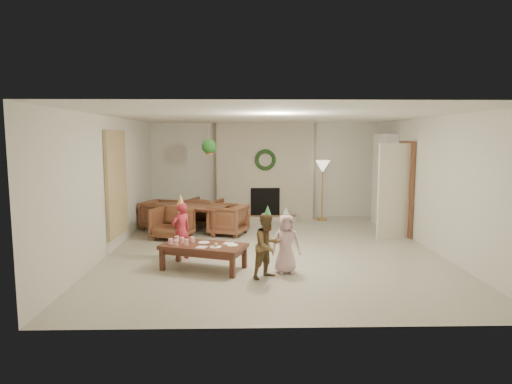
{
  "coord_description": "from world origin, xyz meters",
  "views": [
    {
      "loc": [
        -0.5,
        -8.17,
        2.1
      ],
      "look_at": [
        -0.3,
        0.4,
        1.05
      ],
      "focal_mm": 30.86,
      "sensor_mm": 36.0,
      "label": 1
    }
  ],
  "objects_px": {
    "child_red": "(181,231)",
    "coffee_table_top": "(204,246)",
    "dining_chair_near": "(172,223)",
    "dining_chair_right": "(228,220)",
    "child_plaid": "(268,246)",
    "dining_table": "(190,218)",
    "child_pink": "(286,244)",
    "dining_chair_left": "(161,215)",
    "dining_chair_far": "(205,212)"
  },
  "relations": [
    {
      "from": "dining_table",
      "to": "coffee_table_top",
      "type": "distance_m",
      "value": 2.96
    },
    {
      "from": "dining_table",
      "to": "dining_chair_left",
      "type": "distance_m",
      "value": 0.76
    },
    {
      "from": "dining_chair_near",
      "to": "dining_chair_right",
      "type": "bearing_deg",
      "value": 38.66
    },
    {
      "from": "child_plaid",
      "to": "child_pink",
      "type": "relative_size",
      "value": 1.07
    },
    {
      "from": "dining_table",
      "to": "child_red",
      "type": "height_order",
      "value": "child_red"
    },
    {
      "from": "dining_chair_left",
      "to": "child_red",
      "type": "distance_m",
      "value": 2.72
    },
    {
      "from": "child_red",
      "to": "child_plaid",
      "type": "distance_m",
      "value": 1.79
    },
    {
      "from": "dining_chair_near",
      "to": "child_plaid",
      "type": "distance_m",
      "value": 3.25
    },
    {
      "from": "dining_table",
      "to": "dining_chair_near",
      "type": "bearing_deg",
      "value": -90.0
    },
    {
      "from": "dining_chair_far",
      "to": "child_plaid",
      "type": "relative_size",
      "value": 0.74
    },
    {
      "from": "child_red",
      "to": "coffee_table_top",
      "type": "bearing_deg",
      "value": 85.73
    },
    {
      "from": "dining_chair_far",
      "to": "dining_chair_right",
      "type": "distance_m",
      "value": 1.22
    },
    {
      "from": "dining_chair_near",
      "to": "dining_chair_left",
      "type": "distance_m",
      "value": 1.08
    },
    {
      "from": "dining_chair_far",
      "to": "child_plaid",
      "type": "bearing_deg",
      "value": 129.47
    },
    {
      "from": "dining_chair_left",
      "to": "child_plaid",
      "type": "xyz_separation_m",
      "value": [
        2.3,
        -3.64,
        0.16
      ]
    },
    {
      "from": "dining_chair_left",
      "to": "child_plaid",
      "type": "height_order",
      "value": "child_plaid"
    },
    {
      "from": "dining_chair_left",
      "to": "dining_chair_right",
      "type": "height_order",
      "value": "same"
    },
    {
      "from": "dining_chair_far",
      "to": "child_pink",
      "type": "relative_size",
      "value": 0.8
    },
    {
      "from": "dining_chair_far",
      "to": "coffee_table_top",
      "type": "relative_size",
      "value": 0.56
    },
    {
      "from": "coffee_table_top",
      "to": "child_plaid",
      "type": "height_order",
      "value": "child_plaid"
    },
    {
      "from": "dining_chair_near",
      "to": "child_pink",
      "type": "xyz_separation_m",
      "value": [
        2.17,
        -2.41,
        0.13
      ]
    },
    {
      "from": "dining_chair_right",
      "to": "child_pink",
      "type": "relative_size",
      "value": 0.8
    },
    {
      "from": "child_plaid",
      "to": "child_pink",
      "type": "distance_m",
      "value": 0.39
    },
    {
      "from": "dining_chair_right",
      "to": "child_red",
      "type": "bearing_deg",
      "value": 0.86
    },
    {
      "from": "dining_chair_near",
      "to": "child_red",
      "type": "distance_m",
      "value": 1.66
    },
    {
      "from": "dining_chair_right",
      "to": "coffee_table_top",
      "type": "relative_size",
      "value": 0.56
    },
    {
      "from": "coffee_table_top",
      "to": "dining_chair_near",
      "type": "bearing_deg",
      "value": 131.25
    },
    {
      "from": "dining_chair_near",
      "to": "coffee_table_top",
      "type": "bearing_deg",
      "value": -46.83
    },
    {
      "from": "dining_table",
      "to": "child_pink",
      "type": "height_order",
      "value": "child_pink"
    },
    {
      "from": "dining_chair_right",
      "to": "child_plaid",
      "type": "bearing_deg",
      "value": 34.83
    },
    {
      "from": "dining_chair_far",
      "to": "dining_chair_right",
      "type": "xyz_separation_m",
      "value": [
        0.61,
        -1.06,
        0.0
      ]
    },
    {
      "from": "coffee_table_top",
      "to": "child_red",
      "type": "height_order",
      "value": "child_red"
    },
    {
      "from": "dining_chair_far",
      "to": "dining_table",
      "type": "bearing_deg",
      "value": 90.0
    },
    {
      "from": "child_red",
      "to": "dining_chair_left",
      "type": "bearing_deg",
      "value": -112.36
    },
    {
      "from": "dining_chair_right",
      "to": "coffee_table_top",
      "type": "bearing_deg",
      "value": 14.99
    },
    {
      "from": "coffee_table_top",
      "to": "dining_chair_left",
      "type": "bearing_deg",
      "value": 131.82
    },
    {
      "from": "dining_chair_left",
      "to": "child_pink",
      "type": "bearing_deg",
      "value": -121.03
    },
    {
      "from": "dining_chair_far",
      "to": "dining_chair_left",
      "type": "height_order",
      "value": "same"
    },
    {
      "from": "coffee_table_top",
      "to": "child_plaid",
      "type": "distance_m",
      "value": 1.11
    },
    {
      "from": "dining_chair_near",
      "to": "child_red",
      "type": "bearing_deg",
      "value": -53.47
    },
    {
      "from": "dining_table",
      "to": "child_pink",
      "type": "bearing_deg",
      "value": -37.2
    },
    {
      "from": "coffee_table_top",
      "to": "dining_chair_right",
      "type": "bearing_deg",
      "value": 103.07
    },
    {
      "from": "dining_table",
      "to": "child_plaid",
      "type": "bearing_deg",
      "value": -43.07
    },
    {
      "from": "dining_table",
      "to": "dining_chair_right",
      "type": "relative_size",
      "value": 2.34
    },
    {
      "from": "dining_chair_near",
      "to": "dining_chair_left",
      "type": "bearing_deg",
      "value": 135.0
    },
    {
      "from": "dining_table",
      "to": "child_pink",
      "type": "xyz_separation_m",
      "value": [
        1.89,
        -3.12,
        0.16
      ]
    },
    {
      "from": "dining_chair_near",
      "to": "dining_chair_far",
      "type": "distance_m",
      "value": 1.52
    },
    {
      "from": "dining_table",
      "to": "child_plaid",
      "type": "xyz_separation_m",
      "value": [
        1.6,
        -3.36,
        0.19
      ]
    },
    {
      "from": "child_red",
      "to": "child_plaid",
      "type": "xyz_separation_m",
      "value": [
        1.45,
        -1.06,
        -0.0
      ]
    },
    {
      "from": "dining_chair_far",
      "to": "child_pink",
      "type": "bearing_deg",
      "value": 134.42
    }
  ]
}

